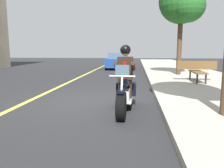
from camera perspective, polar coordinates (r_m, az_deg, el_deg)
ground_plane at (r=6.93m, az=-5.16°, el=-4.59°), size 80.00×80.00×0.00m
lane_center_stripe at (r=7.58m, az=-20.18°, el=-3.91°), size 60.00×0.16×0.01m
motorcycle_main at (r=5.82m, az=3.25°, el=-2.59°), size 2.22×0.63×1.26m
rider_main at (r=5.92m, az=3.43°, el=3.32°), size 0.63×0.56×1.74m
car_dark at (r=19.74m, az=1.57°, el=6.06°), size 4.60×1.92×1.40m
bench_sidewalk at (r=11.10m, az=21.18°, el=3.56°), size 1.82×1.80×0.95m
street_tree_curbside at (r=14.02m, az=17.93°, el=19.39°), size 2.80×2.60×5.57m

